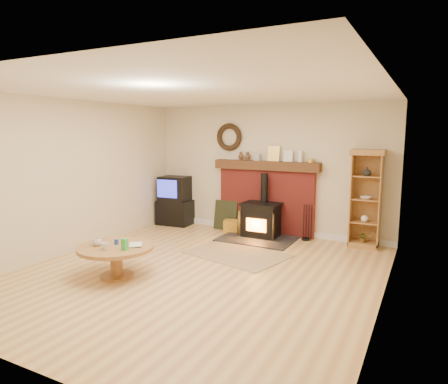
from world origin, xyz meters
The scene contains 11 objects.
ground centered at (0.00, 0.00, 0.00)m, with size 5.50×5.50×0.00m, color tan.
room_shell centered at (-0.02, 0.09, 1.72)m, with size 5.02×5.52×2.61m.
chimney_breast centered at (0.00, 2.67, 0.80)m, with size 2.20×0.22×1.78m.
wood_stove centered at (0.05, 2.27, 0.33)m, with size 1.40×1.00×1.25m.
area_rug centered at (0.11, 1.08, 0.01)m, with size 1.61×1.11×0.01m, color brown.
tv_unit centered at (-2.09, 2.47, 0.52)m, with size 0.78×0.58×1.08m.
curio_cabinet centered at (1.95, 2.55, 0.88)m, with size 0.56×0.41×1.76m.
firelog_box centered at (-0.59, 2.40, 0.13)m, with size 0.41×0.26×0.26m, color yellow.
leaning_painting centered at (-0.86, 2.55, 0.31)m, with size 0.52×0.03×0.62m, color black.
fire_tools centered at (0.91, 2.50, 0.16)m, with size 0.19×0.16×0.70m.
coffee_table centered at (-0.97, -0.66, 0.37)m, with size 1.08×1.08×0.62m.
Camera 1 is at (2.91, -4.82, 2.05)m, focal length 32.00 mm.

